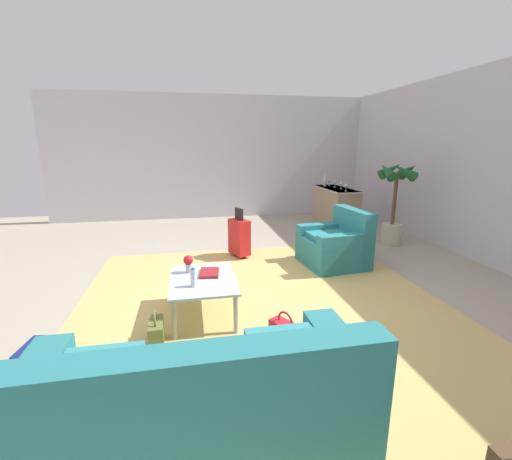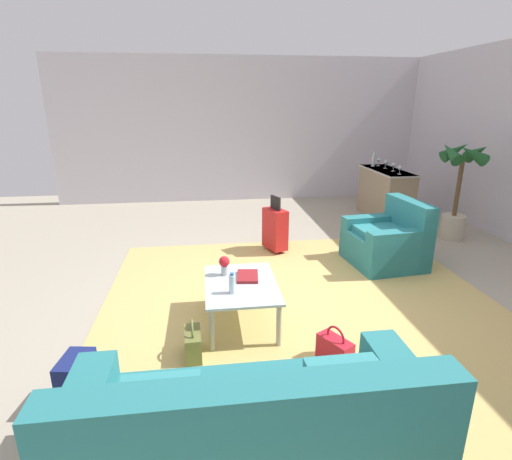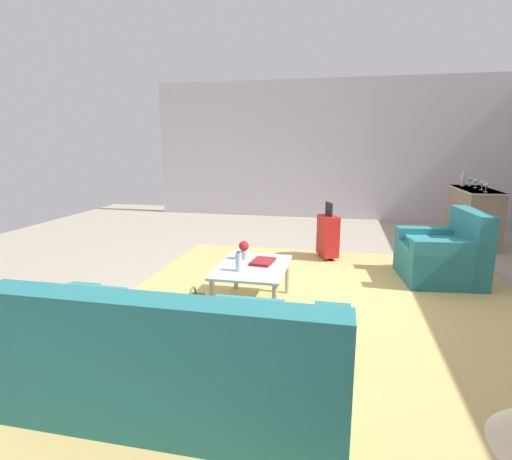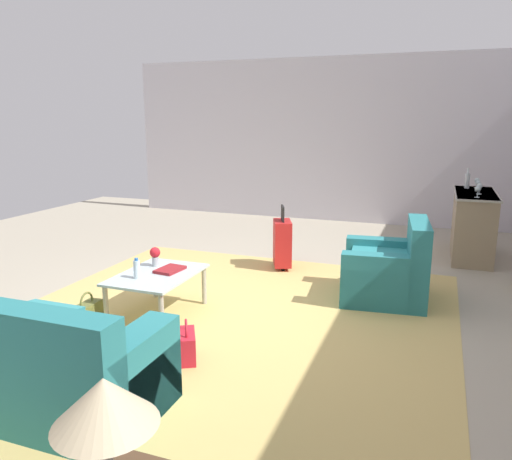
# 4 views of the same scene
# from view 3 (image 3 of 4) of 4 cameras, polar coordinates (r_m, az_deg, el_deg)

# --- Properties ---
(ground_plane) EXTENTS (12.00, 12.00, 0.00)m
(ground_plane) POSITION_cam_3_polar(r_m,az_deg,el_deg) (4.61, 6.82, -9.30)
(ground_plane) COLOR #A89E89
(wall_left) EXTENTS (0.12, 8.00, 3.10)m
(wall_left) POSITION_cam_3_polar(r_m,az_deg,el_deg) (9.35, 10.05, 11.15)
(wall_left) COLOR silver
(wall_left) RESTS_ON ground
(area_rug) EXTENTS (5.20, 4.40, 0.01)m
(area_rug) POSITION_cam_3_polar(r_m,az_deg,el_deg) (4.05, 8.88, -12.47)
(area_rug) COLOR tan
(area_rug) RESTS_ON ground
(couch) EXTENTS (0.85, 2.13, 0.86)m
(couch) POSITION_cam_3_polar(r_m,az_deg,el_deg) (2.68, -11.48, -18.93)
(couch) COLOR teal
(couch) RESTS_ON ground
(armchair) EXTENTS (1.02, 0.98, 0.89)m
(armchair) POSITION_cam_3_polar(r_m,az_deg,el_deg) (5.52, 25.39, -3.50)
(armchair) COLOR teal
(armchair) RESTS_ON ground
(coffee_table) EXTENTS (0.98, 0.71, 0.44)m
(coffee_table) POSITION_cam_3_polar(r_m,az_deg,el_deg) (4.18, -0.45, -5.86)
(coffee_table) COLOR silver
(coffee_table) RESTS_ON ground
(water_bottle) EXTENTS (0.06, 0.06, 0.20)m
(water_bottle) POSITION_cam_3_polar(r_m,az_deg,el_deg) (3.97, -2.49, -4.56)
(water_bottle) COLOR silver
(water_bottle) RESTS_ON coffee_table
(coffee_table_book) EXTENTS (0.32, 0.24, 0.03)m
(coffee_table_book) POSITION_cam_3_polar(r_m,az_deg,el_deg) (4.26, 0.96, -4.52)
(coffee_table_book) COLOR maroon
(coffee_table_book) RESTS_ON coffee_table
(flower_vase) EXTENTS (0.11, 0.11, 0.21)m
(flower_vase) POSITION_cam_3_polar(r_m,az_deg,el_deg) (4.37, -1.75, -2.61)
(flower_vase) COLOR #B2B7BC
(flower_vase) RESTS_ON coffee_table
(bar_console) EXTENTS (1.45, 0.56, 0.94)m
(bar_console) POSITION_cam_3_polar(r_m,az_deg,el_deg) (7.80, 28.59, 1.85)
(bar_console) COLOR #937F60
(bar_console) RESTS_ON ground
(wine_glass_leftmost) EXTENTS (0.08, 0.08, 0.15)m
(wine_glass_leftmost) POSITION_cam_3_polar(r_m,az_deg,el_deg) (8.22, 28.27, 6.31)
(wine_glass_leftmost) COLOR silver
(wine_glass_leftmost) RESTS_ON bar_console
(wine_glass_left_of_centre) EXTENTS (0.08, 0.08, 0.15)m
(wine_glass_left_of_centre) POSITION_cam_3_polar(r_m,az_deg,el_deg) (7.90, 28.88, 6.08)
(wine_glass_left_of_centre) COLOR silver
(wine_glass_left_of_centre) RESTS_ON bar_console
(wine_glass_right_of_centre) EXTENTS (0.08, 0.08, 0.15)m
(wine_glass_right_of_centre) POSITION_cam_3_polar(r_m,az_deg,el_deg) (7.59, 29.58, 5.81)
(wine_glass_right_of_centre) COLOR silver
(wine_glass_right_of_centre) RESTS_ON bar_console
(wine_glass_rightmost) EXTENTS (0.08, 0.08, 0.15)m
(wine_glass_rightmost) POSITION_cam_3_polar(r_m,az_deg,el_deg) (7.26, 30.03, 5.55)
(wine_glass_rightmost) COLOR silver
(wine_glass_rightmost) RESTS_ON bar_console
(wine_bottle_clear) EXTENTS (0.07, 0.07, 0.30)m
(wine_bottle_clear) POSITION_cam_3_polar(r_m,az_deg,el_deg) (8.12, 27.46, 6.40)
(wine_bottle_clear) COLOR silver
(wine_bottle_clear) RESTS_ON bar_console
(suitcase_red) EXTENTS (0.45, 0.36, 0.85)m
(suitcase_red) POSITION_cam_3_polar(r_m,az_deg,el_deg) (6.03, 10.24, -0.72)
(suitcase_red) COLOR red
(suitcase_red) RESTS_ON ground
(handbag_red) EXTENTS (0.35, 0.28, 0.36)m
(handbag_red) POSITION_cam_3_polar(r_m,az_deg,el_deg) (3.48, 8.92, -14.44)
(handbag_red) COLOR red
(handbag_red) RESTS_ON ground
(handbag_olive) EXTENTS (0.33, 0.16, 0.36)m
(handbag_olive) POSITION_cam_3_polar(r_m,az_deg,el_deg) (3.95, -8.96, -11.13)
(handbag_olive) COLOR olive
(handbag_olive) RESTS_ON ground
(backpack_navy) EXTENTS (0.33, 0.29, 0.40)m
(backpack_navy) POSITION_cam_3_polar(r_m,az_deg,el_deg) (3.89, -23.21, -11.35)
(backpack_navy) COLOR navy
(backpack_navy) RESTS_ON ground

